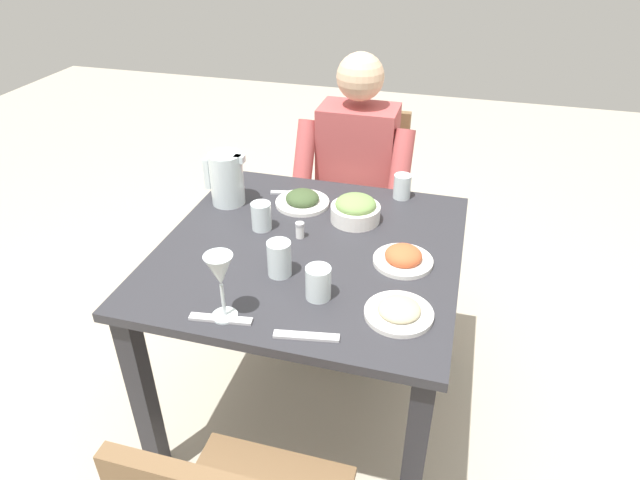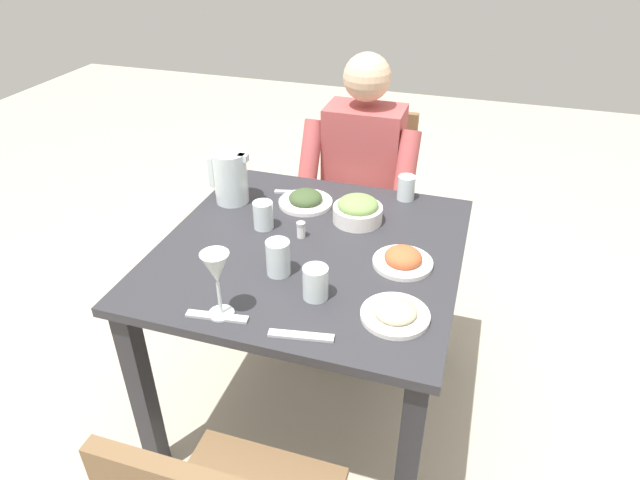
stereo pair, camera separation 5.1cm
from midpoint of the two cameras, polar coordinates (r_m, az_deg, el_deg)
The scene contains 18 objects.
ground_plane at distance 2.25m, azimuth -0.16°, elevation -16.43°, with size 8.00×8.00×0.00m, color #B7AD99.
dining_table at distance 1.84m, azimuth -0.19°, elevation -3.69°, with size 0.95×0.95×0.73m.
chair_near at distance 2.59m, azimuth 5.48°, elevation 4.55°, with size 0.40×0.40×0.87m.
diner_near at distance 2.34m, azimuth 4.55°, elevation 5.50°, with size 0.48×0.53×1.17m.
water_pitcher at distance 2.02m, azimuth -8.47°, elevation 6.41°, with size 0.16×0.12×0.19m.
salad_bowl at distance 1.90m, azimuth 4.68°, elevation 3.08°, with size 0.17×0.17×0.09m.
plate_beans at distance 1.50m, azimuth 8.74°, elevation -7.45°, with size 0.19×0.19×0.04m.
plate_rice_curry at distance 1.70m, azimuth 9.40°, elevation -1.98°, with size 0.18×0.18×0.06m.
plate_dolmas at distance 2.01m, azimuth -0.76°, elevation 4.17°, with size 0.20×0.20×0.05m.
water_glass_by_pitcher at distance 2.06m, azimuth 9.58°, elevation 5.33°, with size 0.06×0.06×0.09m, color silver.
water_glass_far_right at distance 1.53m, azimuth 0.49°, elevation -4.42°, with size 0.07×0.07×0.10m, color silver.
water_glass_near_left at distance 1.86m, azimuth -5.08°, elevation 2.56°, with size 0.07×0.07×0.09m, color silver.
water_glass_far_left at distance 1.63m, azimuth -3.43°, elevation -1.84°, with size 0.07×0.07×0.11m, color silver.
wine_glass at distance 1.44m, azimuth -9.62°, elevation -3.22°, with size 0.08×0.08×0.20m.
salt_shaker at distance 1.81m, azimuth -1.16°, elevation 1.07°, with size 0.03×0.03×0.05m.
fork_near at distance 1.43m, azimuth -0.92°, elevation -9.84°, with size 0.17×0.03×0.01m, color silver.
knife_near at distance 2.09m, azimuth -1.46°, elevation 4.92°, with size 0.18×0.02×0.01m, color silver.
fork_far at distance 1.51m, azimuth -9.59°, elevation -7.79°, with size 0.17×0.03×0.01m, color silver.
Camera 2 is at (-0.48, 1.41, 1.69)m, focal length 31.08 mm.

